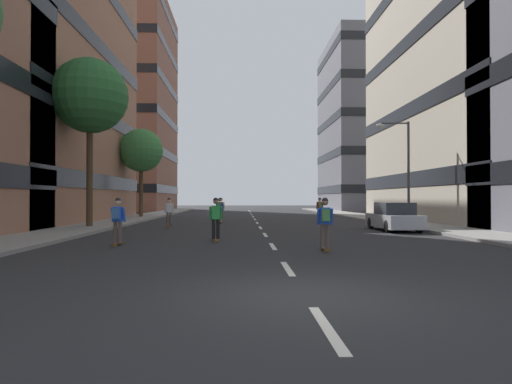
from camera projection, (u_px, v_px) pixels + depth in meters
name	position (u px, v px, depth m)	size (l,w,h in m)	color
ground_plane	(257.00, 222.00, 31.69)	(142.49, 142.49, 0.00)	#28282B
sidewalk_left	(129.00, 220.00, 34.31)	(3.18, 65.31, 0.14)	gray
sidewalk_right	(379.00, 219.00, 35.01)	(3.18, 65.31, 0.14)	gray
lane_markings	(256.00, 221.00, 33.44)	(0.16, 57.20, 0.01)	silver
building_left_far	(126.00, 106.00, 62.48)	(12.33, 17.88, 29.55)	brown
building_right_mid	(486.00, 15.00, 33.52)	(12.33, 22.09, 31.30)	#BCB29E
building_right_far	(370.00, 126.00, 63.68)	(12.33, 16.85, 24.25)	slate
parked_car_near	(394.00, 218.00, 23.64)	(1.82, 4.40, 1.52)	#B2B7BF
street_tree_near	(90.00, 96.00, 25.34)	(4.32, 4.32, 9.70)	#4C3823
street_tree_mid	(141.00, 151.00, 38.40)	(3.78, 3.78, 7.68)	#4C3823
streetlamp_right	(403.00, 161.00, 28.01)	(2.13, 0.30, 6.50)	#3F3F44
skater_0	(169.00, 211.00, 26.31)	(0.55, 0.92, 1.78)	brown
skater_1	(216.00, 217.00, 17.90)	(0.56, 0.92, 1.78)	brown
skater_2	(221.00, 207.00, 35.84)	(0.54, 0.91, 1.78)	brown
skater_3	(325.00, 220.00, 14.61)	(0.54, 0.91, 1.78)	brown
skater_4	(117.00, 218.00, 16.23)	(0.56, 0.92, 1.78)	brown
skater_5	(320.00, 207.00, 34.12)	(0.54, 0.91, 1.78)	brown
skater_6	(220.00, 209.00, 30.54)	(0.57, 0.92, 1.78)	brown
skater_7	(319.00, 206.00, 39.27)	(0.57, 0.92, 1.78)	brown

